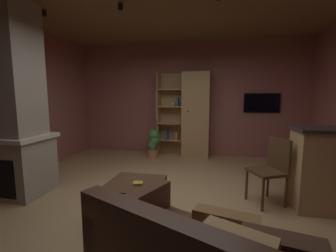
# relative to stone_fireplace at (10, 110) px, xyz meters

# --- Properties ---
(floor) EXTENTS (5.70, 5.77, 0.02)m
(floor) POSITION_rel_stone_fireplace_xyz_m (2.30, 0.07, -1.29)
(floor) COLOR tan
(floor) RESTS_ON ground
(wall_back) EXTENTS (5.82, 0.06, 2.84)m
(wall_back) POSITION_rel_stone_fireplace_xyz_m (2.30, 2.99, 0.14)
(wall_back) COLOR #9E5B56
(wall_back) RESTS_ON ground
(window_pane_back) EXTENTS (0.72, 0.01, 0.79)m
(window_pane_back) POSITION_rel_stone_fireplace_xyz_m (1.82, 2.96, 0.00)
(window_pane_back) COLOR white
(stone_fireplace) EXTENTS (1.03, 0.79, 2.84)m
(stone_fireplace) POSITION_rel_stone_fireplace_xyz_m (0.00, 0.00, 0.00)
(stone_fireplace) COLOR gray
(stone_fireplace) RESTS_ON ground
(bookshelf_cabinet) EXTENTS (1.26, 0.41, 2.07)m
(bookshelf_cabinet) POSITION_rel_stone_fireplace_xyz_m (2.44, 2.72, -0.26)
(bookshelf_cabinet) COLOR tan
(bookshelf_cabinet) RESTS_ON ground
(coffee_table) EXTENTS (0.66, 0.64, 0.46)m
(coffee_table) POSITION_rel_stone_fireplace_xyz_m (2.06, -0.32, -0.91)
(coffee_table) COLOR #4C331E
(coffee_table) RESTS_ON ground
(table_book_0) EXTENTS (0.13, 0.11, 0.03)m
(table_book_0) POSITION_rel_stone_fireplace_xyz_m (2.12, -0.39, -0.81)
(table_book_0) COLOR gold
(table_book_0) RESTS_ON coffee_table
(dining_chair) EXTENTS (0.56, 0.56, 0.92)m
(dining_chair) POSITION_rel_stone_fireplace_xyz_m (3.77, 0.44, -0.75)
(dining_chair) COLOR #4C331E
(dining_chair) RESTS_ON ground
(potted_floor_plant) EXTENTS (0.28, 0.29, 0.71)m
(potted_floor_plant) POSITION_rel_stone_fireplace_xyz_m (1.53, 2.38, -0.90)
(potted_floor_plant) COLOR #B77051
(potted_floor_plant) RESTS_ON ground
(wall_mounted_tv) EXTENTS (0.81, 0.06, 0.46)m
(wall_mounted_tv) POSITION_rel_stone_fireplace_xyz_m (4.06, 2.93, 0.05)
(wall_mounted_tv) COLOR black
(track_light_spot_0) EXTENTS (0.07, 0.07, 0.09)m
(track_light_spot_0) POSITION_rel_stone_fireplace_xyz_m (0.36, 0.41, 1.48)
(track_light_spot_0) COLOR black
(track_light_spot_1) EXTENTS (0.07, 0.07, 0.09)m
(track_light_spot_1) POSITION_rel_stone_fireplace_xyz_m (1.61, 0.41, 1.48)
(track_light_spot_1) COLOR black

